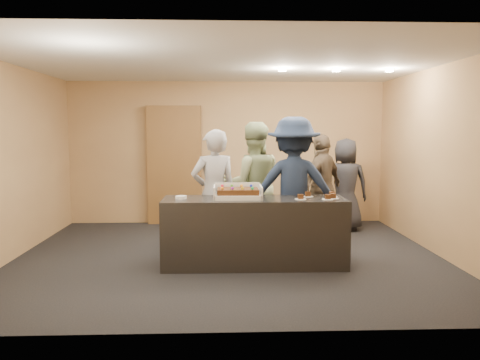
% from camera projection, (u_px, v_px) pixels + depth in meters
% --- Properties ---
extents(room, '(6.04, 6.00, 2.70)m').
position_uv_depth(room, '(229.00, 162.00, 6.50)').
color(room, black).
rests_on(room, ground).
extents(serving_counter, '(2.40, 0.71, 0.90)m').
position_uv_depth(serving_counter, '(254.00, 232.00, 6.18)').
color(serving_counter, black).
rests_on(serving_counter, floor).
extents(storage_cabinet, '(1.02, 0.15, 2.24)m').
position_uv_depth(storage_cabinet, '(175.00, 165.00, 8.88)').
color(storage_cabinet, brown).
rests_on(storage_cabinet, floor).
extents(cake_box, '(0.63, 0.43, 0.18)m').
position_uv_depth(cake_box, '(238.00, 195.00, 6.14)').
color(cake_box, white).
rests_on(cake_box, serving_counter).
extents(sheet_cake, '(0.53, 0.37, 0.11)m').
position_uv_depth(sheet_cake, '(238.00, 191.00, 6.11)').
color(sheet_cake, '#3D1E0E').
rests_on(sheet_cake, cake_box).
extents(plate_stack, '(0.15, 0.15, 0.04)m').
position_uv_depth(plate_stack, '(181.00, 197.00, 6.09)').
color(plate_stack, white).
rests_on(plate_stack, serving_counter).
extents(slice_a, '(0.15, 0.15, 0.07)m').
position_uv_depth(slice_a, '(301.00, 198.00, 6.03)').
color(slice_a, white).
rests_on(slice_a, serving_counter).
extents(slice_b, '(0.15, 0.15, 0.07)m').
position_uv_depth(slice_b, '(308.00, 195.00, 6.27)').
color(slice_b, white).
rests_on(slice_b, serving_counter).
extents(slice_c, '(0.15, 0.15, 0.07)m').
position_uv_depth(slice_c, '(328.00, 198.00, 6.02)').
color(slice_c, white).
rests_on(slice_c, serving_counter).
extents(slice_d, '(0.15, 0.15, 0.07)m').
position_uv_depth(slice_d, '(332.00, 195.00, 6.27)').
color(slice_d, white).
rests_on(slice_d, serving_counter).
extents(slice_e, '(0.15, 0.15, 0.07)m').
position_uv_depth(slice_e, '(333.00, 197.00, 6.10)').
color(slice_e, white).
rests_on(slice_e, serving_counter).
extents(person_server_grey, '(0.76, 0.61, 1.80)m').
position_uv_depth(person_server_grey, '(214.00, 194.00, 6.56)').
color(person_server_grey, '#98979C').
rests_on(person_server_grey, floor).
extents(person_sage_man, '(0.98, 0.79, 1.91)m').
position_uv_depth(person_sage_man, '(253.00, 186.00, 7.06)').
color(person_sage_man, '#9DAC7C').
rests_on(person_sage_man, floor).
extents(person_navy_man, '(1.34, 0.85, 1.98)m').
position_uv_depth(person_navy_man, '(294.00, 187.00, 6.59)').
color(person_navy_man, '#19253E').
rests_on(person_navy_man, floor).
extents(person_brown_extra, '(1.00, 1.02, 1.72)m').
position_uv_depth(person_brown_extra, '(322.00, 187.00, 7.69)').
color(person_brown_extra, brown).
rests_on(person_brown_extra, floor).
extents(person_dark_suit, '(0.85, 0.59, 1.65)m').
position_uv_depth(person_dark_suit, '(345.00, 185.00, 8.31)').
color(person_dark_suit, '#26262B').
rests_on(person_dark_suit, floor).
extents(ceiling_spotlights, '(1.72, 0.12, 0.03)m').
position_uv_depth(ceiling_spotlights, '(336.00, 70.00, 6.92)').
color(ceiling_spotlights, '#FFEAC6').
rests_on(ceiling_spotlights, ceiling).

